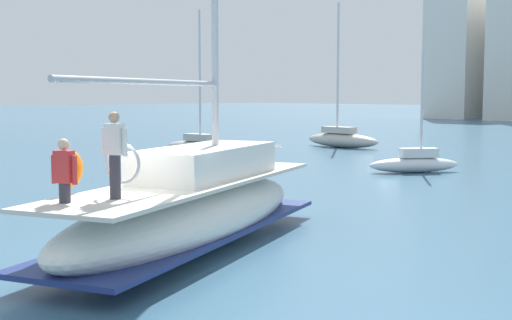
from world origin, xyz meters
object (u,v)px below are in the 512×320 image
at_px(main_sailboat, 193,206).
at_px(moored_ketch_distant, 197,144).
at_px(moored_sloop_near, 342,138).
at_px(moored_catamaran, 415,162).

height_order(main_sailboat, moored_ketch_distant, main_sailboat).
bearing_deg(moored_ketch_distant, main_sailboat, -40.29).
relative_size(main_sailboat, moored_ketch_distant, 1.65).
bearing_deg(main_sailboat, moored_ketch_distant, 139.71).
relative_size(moored_sloop_near, moored_catamaran, 1.76).
relative_size(moored_catamaran, moored_ketch_distant, 0.65).
height_order(moored_catamaran, moored_ketch_distant, moored_ketch_distant).
bearing_deg(main_sailboat, moored_catamaran, 105.51).
distance_m(moored_sloop_near, moored_ketch_distant, 10.14).
xyz_separation_m(main_sailboat, moored_sloop_near, (-15.56, 25.30, -0.29)).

